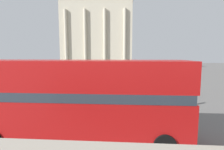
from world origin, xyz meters
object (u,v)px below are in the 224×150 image
Objects in this scene: double_decker_bus at (81,96)px; traffic_light_far at (149,69)px; pedestrian_grey at (167,76)px; car_navy at (132,85)px; traffic_light_near at (152,79)px; pedestrian_yellow at (85,81)px; car_maroon at (170,85)px; pedestrian_white at (125,99)px; traffic_light_mid at (92,74)px; plaza_building_left at (98,36)px.

double_decker_bus is 3.41× the size of traffic_light_far.
car_navy is at bearing 1.86° from pedestrian_grey.
traffic_light_far is at bearing 82.74° from traffic_light_near.
car_maroon is at bearing -15.75° from pedestrian_yellow.
traffic_light_far reaches higher than pedestrian_yellow.
car_navy is 6.80m from pedestrian_yellow.
pedestrian_yellow is 11.47m from pedestrian_white.
traffic_light_far is 11.18m from pedestrian_yellow.
car_maroon is at bearing -78.11° from traffic_light_far.
traffic_light_mid is 0.78× the size of car_navy.
pedestrian_grey is at bearing -9.58° from car_navy.
traffic_light_near is at bearing -143.18° from car_navy.
traffic_light_near is 13.28m from pedestrian_yellow.
traffic_light_mid is 8.80m from pedestrian_white.
traffic_light_far is (8.26, 7.88, -0.04)m from traffic_light_mid.
traffic_light_near is at bearing 67.85° from car_maroon.
pedestrian_grey is at bearing 92.92° from pedestrian_white.
traffic_light_near is 16.39m from traffic_light_far.
car_maroon is at bearing -68.70° from plaza_building_left.
pedestrian_grey is (5.19, 16.43, -1.70)m from traffic_light_near.
traffic_light_far is at bearing -66.46° from plaza_building_left.
pedestrian_grey is at bearing 18.45° from pedestrian_yellow.
pedestrian_grey is 1.04× the size of pedestrian_white.
traffic_light_mid is at bearing 126.45° from traffic_light_near.
plaza_building_left is 34.91m from pedestrian_grey.
double_decker_bus reaches higher than car_navy.
car_maroon is (9.84, 0.35, -1.46)m from traffic_light_mid.
double_decker_bus is 6.02m from pedestrian_white.
pedestrian_grey is at bearing 35.32° from traffic_light_mid.
traffic_light_far is 8.14m from car_navy.
pedestrian_white is at bearing 159.19° from traffic_light_near.
pedestrian_grey is 13.98m from pedestrian_yellow.
car_maroon is 2.60× the size of pedestrian_white.
pedestrian_grey is (16.01, -29.43, -9.81)m from plaza_building_left.
traffic_light_mid is 11.41m from traffic_light_far.
pedestrian_white is at bearing 61.39° from double_decker_bus.
pedestrian_white is (2.36, 5.35, -1.44)m from double_decker_bus.
pedestrian_yellow is at bearing 125.20° from traffic_light_near.
double_decker_bus is at bearing 59.63° from car_maroon.
pedestrian_white is at bearing -78.90° from plaza_building_left.
traffic_light_far is 1.99× the size of pedestrian_white.
traffic_light_far reaches higher than car_maroon.
car_maroon is (3.66, 8.72, -1.96)m from traffic_light_near.
traffic_light_near reaches higher than traffic_light_mid.
traffic_light_mid is 2.07× the size of pedestrian_yellow.
pedestrian_grey is at bearing -61.45° from plaza_building_left.
traffic_light_mid is 1.02× the size of traffic_light_far.
traffic_light_near is 9.66m from car_maroon.
traffic_light_mid is 13.99m from pedestrian_grey.
pedestrian_yellow is at bearing 146.76° from pedestrian_white.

